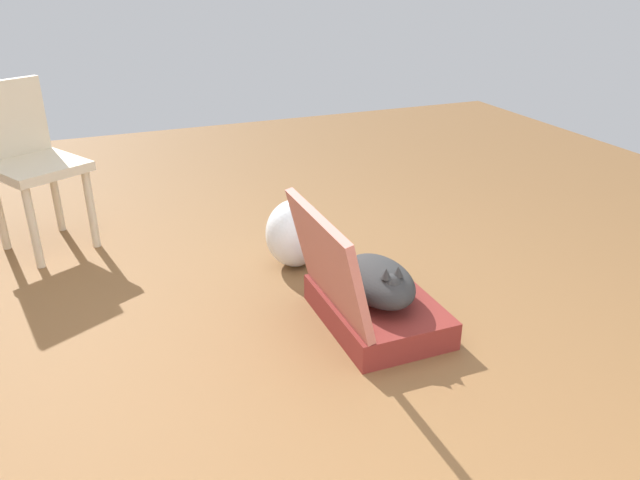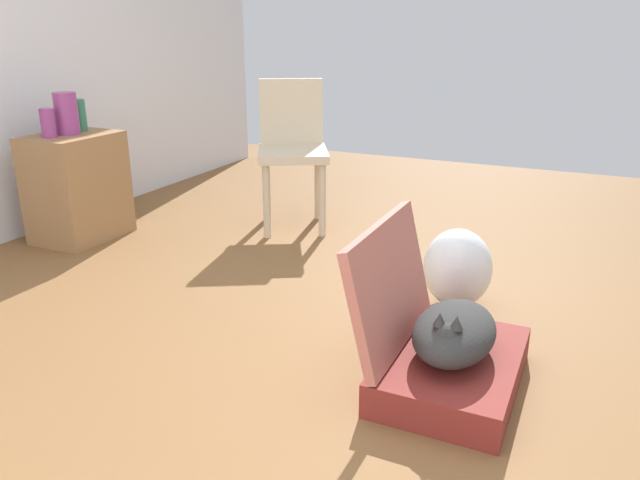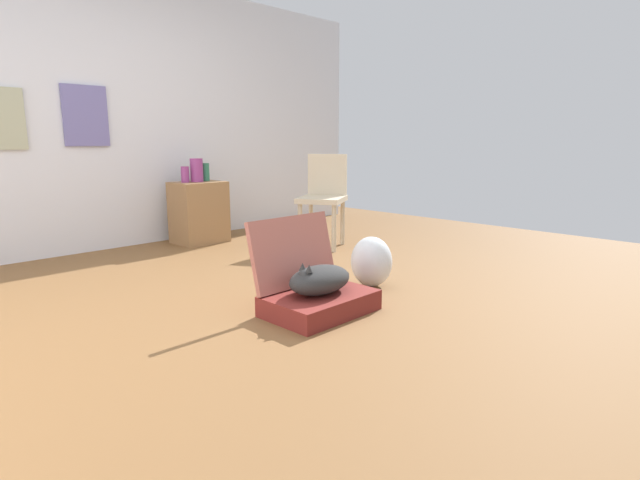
# 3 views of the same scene
# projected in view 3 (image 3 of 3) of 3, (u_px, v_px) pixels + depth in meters

# --- Properties ---
(ground_plane) EXTENTS (7.68, 7.68, 0.00)m
(ground_plane) POSITION_uv_depth(u_px,v_px,m) (260.00, 293.00, 3.50)
(ground_plane) COLOR brown
(ground_plane) RESTS_ON ground
(wall_back) EXTENTS (6.40, 0.15, 2.60)m
(wall_back) POSITION_uv_depth(u_px,v_px,m) (109.00, 114.00, 4.80)
(wall_back) COLOR silver
(wall_back) RESTS_ON ground
(suitcase_base) EXTENTS (0.65, 0.45, 0.13)m
(suitcase_base) POSITION_uv_depth(u_px,v_px,m) (320.00, 303.00, 3.09)
(suitcase_base) COLOR maroon
(suitcase_base) RESTS_ON ground
(suitcase_lid) EXTENTS (0.65, 0.14, 0.45)m
(suitcase_lid) POSITION_uv_depth(u_px,v_px,m) (293.00, 252.00, 3.20)
(suitcase_lid) COLOR #B26356
(suitcase_lid) RESTS_ON suitcase_base
(cat) EXTENTS (0.52, 0.28, 0.21)m
(cat) POSITION_uv_depth(u_px,v_px,m) (320.00, 279.00, 3.05)
(cat) COLOR #2D2D2D
(cat) RESTS_ON suitcase_base
(plastic_bag_white) EXTENTS (0.28, 0.31, 0.37)m
(plastic_bag_white) POSITION_uv_depth(u_px,v_px,m) (371.00, 262.00, 3.64)
(plastic_bag_white) COLOR silver
(plastic_bag_white) RESTS_ON ground
(side_table) EXTENTS (0.50, 0.40, 0.63)m
(side_table) POSITION_uv_depth(u_px,v_px,m) (199.00, 212.00, 5.19)
(side_table) COLOR olive
(side_table) RESTS_ON ground
(vase_tall) EXTENTS (0.08, 0.08, 0.16)m
(vase_tall) POSITION_uv_depth(u_px,v_px,m) (185.00, 174.00, 5.04)
(vase_tall) COLOR #8C387A
(vase_tall) RESTS_ON side_table
(vase_short) EXTENTS (0.08, 0.08, 0.18)m
(vase_short) POSITION_uv_depth(u_px,v_px,m) (205.00, 172.00, 5.23)
(vase_short) COLOR #2D7051
(vase_short) RESTS_ON side_table
(vase_round) EXTENTS (0.13, 0.13, 0.24)m
(vase_round) POSITION_uv_depth(u_px,v_px,m) (197.00, 170.00, 5.11)
(vase_round) COLOR #8C387A
(vase_round) RESTS_ON side_table
(chair) EXTENTS (0.61, 0.59, 0.91)m
(chair) POSITION_uv_depth(u_px,v_px,m) (324.00, 195.00, 4.98)
(chair) COLOR beige
(chair) RESTS_ON ground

